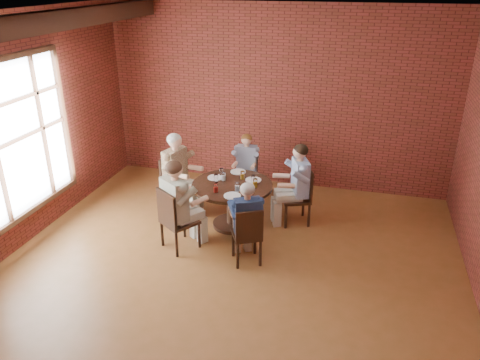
% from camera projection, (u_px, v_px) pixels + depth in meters
% --- Properties ---
extents(floor, '(7.00, 7.00, 0.00)m').
position_uv_depth(floor, '(222.00, 283.00, 6.33)').
color(floor, brown).
rests_on(floor, ground).
extents(ceiling, '(7.00, 7.00, 0.00)m').
position_uv_depth(ceiling, '(217.00, 19.00, 4.95)').
color(ceiling, white).
rests_on(ceiling, wall_back).
extents(wall_back, '(7.00, 0.00, 7.00)m').
position_uv_depth(wall_back, '(276.00, 98.00, 8.73)').
color(wall_back, maroon).
rests_on(wall_back, ground).
extents(ceiling_beam, '(0.22, 6.90, 0.26)m').
position_uv_depth(ceiling_beam, '(22.00, 25.00, 5.60)').
color(ceiling_beam, '#341A11').
rests_on(ceiling_beam, ceiling).
extents(window, '(0.10, 2.16, 2.36)m').
position_uv_depth(window, '(19.00, 138.00, 6.78)').
color(window, white).
rests_on(window, wall_left).
extents(dining_table, '(1.30, 1.30, 0.75)m').
position_uv_depth(dining_table, '(232.00, 197.00, 7.56)').
color(dining_table, '#341A11').
rests_on(dining_table, floor).
extents(chair_a, '(0.58, 0.58, 0.96)m').
position_uv_depth(chair_a, '(301.00, 194.00, 7.69)').
color(chair_a, '#341A11').
rests_on(chair_a, floor).
extents(diner_a, '(0.84, 0.77, 1.37)m').
position_uv_depth(diner_a, '(296.00, 185.00, 7.61)').
color(diner_a, '#3C5C9D').
rests_on(diner_a, floor).
extents(chair_b, '(0.39, 0.39, 0.88)m').
position_uv_depth(chair_b, '(247.00, 172.00, 8.61)').
color(chair_b, '#341A11').
rests_on(chair_b, floor).
extents(diner_b, '(0.49, 0.59, 1.23)m').
position_uv_depth(diner_b, '(246.00, 167.00, 8.49)').
color(diner_b, gray).
rests_on(diner_b, floor).
extents(chair_c, '(0.57, 0.57, 0.98)m').
position_uv_depth(chair_c, '(175.00, 182.00, 8.11)').
color(chair_c, '#341A11').
rests_on(chair_c, floor).
extents(diner_c, '(0.83, 0.74, 1.40)m').
position_uv_depth(diner_c, '(178.00, 173.00, 8.00)').
color(diner_c, brown).
rests_on(diner_c, floor).
extents(chair_d, '(0.65, 0.65, 0.98)m').
position_uv_depth(chair_d, '(174.00, 218.00, 6.91)').
color(chair_d, '#341A11').
rests_on(chair_d, floor).
extents(diner_d, '(0.88, 0.91, 1.41)m').
position_uv_depth(diner_d, '(179.00, 205.00, 6.90)').
color(diner_d, tan).
rests_on(diner_d, floor).
extents(chair_e, '(0.52, 0.52, 0.89)m').
position_uv_depth(chair_e, '(248.00, 234.00, 6.56)').
color(chair_e, '#341A11').
rests_on(chair_e, floor).
extents(diner_e, '(0.70, 0.75, 1.25)m').
position_uv_depth(diner_e, '(247.00, 223.00, 6.57)').
color(diner_e, navy).
rests_on(diner_e, floor).
extents(plate_a, '(0.26, 0.26, 0.01)m').
position_uv_depth(plate_a, '(253.00, 180.00, 7.61)').
color(plate_a, white).
rests_on(plate_a, dining_table).
extents(plate_b, '(0.26, 0.26, 0.01)m').
position_uv_depth(plate_b, '(238.00, 172.00, 7.93)').
color(plate_b, white).
rests_on(plate_b, dining_table).
extents(plate_c, '(0.26, 0.26, 0.01)m').
position_uv_depth(plate_c, '(215.00, 177.00, 7.70)').
color(plate_c, white).
rests_on(plate_c, dining_table).
extents(plate_d, '(0.26, 0.26, 0.01)m').
position_uv_depth(plate_d, '(232.00, 196.00, 7.07)').
color(plate_d, white).
rests_on(plate_d, dining_table).
extents(glass_a, '(0.07, 0.07, 0.14)m').
position_uv_depth(glass_a, '(253.00, 179.00, 7.48)').
color(glass_a, white).
rests_on(glass_a, dining_table).
extents(glass_b, '(0.07, 0.07, 0.14)m').
position_uv_depth(glass_b, '(242.00, 175.00, 7.63)').
color(glass_b, white).
rests_on(glass_b, dining_table).
extents(glass_c, '(0.07, 0.07, 0.14)m').
position_uv_depth(glass_c, '(222.00, 172.00, 7.74)').
color(glass_c, white).
rests_on(glass_c, dining_table).
extents(glass_d, '(0.07, 0.07, 0.14)m').
position_uv_depth(glass_d, '(224.00, 176.00, 7.59)').
color(glass_d, white).
rests_on(glass_d, dining_table).
extents(glass_e, '(0.07, 0.07, 0.14)m').
position_uv_depth(glass_e, '(216.00, 178.00, 7.51)').
color(glass_e, white).
rests_on(glass_e, dining_table).
extents(glass_f, '(0.07, 0.07, 0.14)m').
position_uv_depth(glass_f, '(216.00, 188.00, 7.17)').
color(glass_f, white).
rests_on(glass_f, dining_table).
extents(glass_g, '(0.07, 0.07, 0.14)m').
position_uv_depth(glass_g, '(237.00, 187.00, 7.23)').
color(glass_g, white).
rests_on(glass_g, dining_table).
extents(glass_h, '(0.07, 0.07, 0.14)m').
position_uv_depth(glass_h, '(255.00, 183.00, 7.35)').
color(glass_h, white).
rests_on(glass_h, dining_table).
extents(smartphone, '(0.12, 0.15, 0.01)m').
position_uv_depth(smartphone, '(247.00, 195.00, 7.11)').
color(smartphone, black).
rests_on(smartphone, dining_table).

